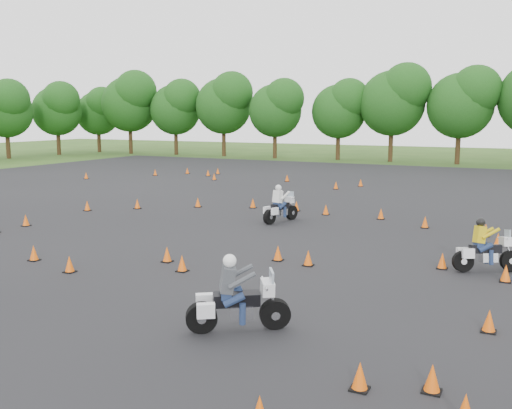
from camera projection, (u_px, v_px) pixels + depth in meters
The scene contains 7 objects.
ground at pixel (199, 261), 17.46m from camera, with size 140.00×140.00×0.00m, color #2D5119.
asphalt_pad at pixel (278, 227), 22.79m from camera, with size 62.00×62.00×0.00m, color black.
treeline at pixel (478, 112), 46.53m from camera, with size 86.87×32.36×11.06m.
traffic_cones at pixel (273, 224), 22.20m from camera, with size 36.14×33.34×0.45m.
rider_grey at pixel (238, 292), 11.69m from camera, with size 2.17×0.67×1.68m, color #414449, non-canonical shape.
rider_yellow at pixel (489, 246), 16.14m from camera, with size 1.98×0.61×1.53m, color gold, non-canonical shape.
rider_white at pixel (281, 203), 23.78m from camera, with size 2.05×0.63×1.58m, color silver, non-canonical shape.
Camera 1 is at (9.02, -14.50, 4.42)m, focal length 40.00 mm.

